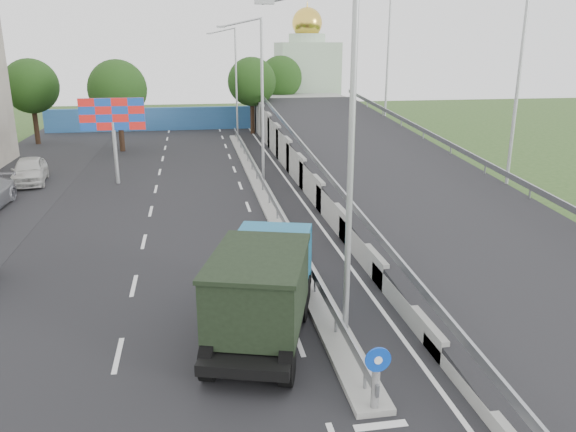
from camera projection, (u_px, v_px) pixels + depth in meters
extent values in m
cube|color=black|center=(217.00, 214.00, 30.04)|extent=(26.00, 90.00, 0.04)
cube|color=gray|center=(263.00, 191.00, 34.27)|extent=(1.00, 44.00, 0.20)
cube|color=gray|center=(454.00, 149.00, 35.59)|extent=(0.10, 50.00, 0.32)
cube|color=gray|center=(308.00, 154.00, 34.06)|extent=(0.10, 50.00, 0.32)
cube|color=gray|center=(263.00, 181.00, 34.08)|extent=(0.08, 44.00, 0.32)
cylinder|color=gray|center=(263.00, 185.00, 34.15)|extent=(0.09, 0.09, 0.60)
cylinder|color=black|center=(375.00, 385.00, 13.50)|extent=(0.20, 0.20, 1.20)
cylinder|color=#0C3FBF|center=(378.00, 360.00, 13.21)|extent=(0.64, 0.05, 0.64)
cylinder|color=white|center=(378.00, 360.00, 13.18)|extent=(0.20, 0.03, 0.20)
cylinder|color=#B2B5B7|center=(350.00, 173.00, 15.85)|extent=(0.18, 0.18, 10.00)
cube|color=#B2B5B7|center=(264.00, 2.00, 14.16)|extent=(0.50, 0.18, 0.12)
cylinder|color=#B2B5B7|center=(262.00, 104.00, 34.72)|extent=(0.18, 0.18, 10.00)
cylinder|color=#B2B5B7|center=(241.00, 22.00, 33.14)|extent=(2.57, 0.12, 0.66)
cube|color=#B2B5B7|center=(221.00, 27.00, 33.02)|extent=(0.50, 0.18, 0.12)
cylinder|color=#B2B5B7|center=(236.00, 83.00, 53.58)|extent=(0.18, 0.18, 10.00)
cylinder|color=#B2B5B7|center=(222.00, 31.00, 52.00)|extent=(2.57, 0.12, 0.66)
cube|color=#B2B5B7|center=(209.00, 34.00, 51.88)|extent=(0.50, 0.18, 0.12)
cube|color=#2A5D9B|center=(192.00, 118.00, 59.71)|extent=(30.00, 0.50, 2.40)
cube|color=#B2CCAD|center=(307.00, 81.00, 68.54)|extent=(7.00, 7.00, 9.00)
cylinder|color=#B2CCAD|center=(307.00, 38.00, 67.09)|extent=(4.40, 4.40, 1.00)
sphere|color=gold|center=(307.00, 23.00, 66.59)|extent=(3.60, 3.60, 3.60)
cone|color=gold|center=(307.00, 5.00, 66.01)|extent=(0.30, 0.30, 1.20)
cylinder|color=#B2B5B7|center=(116.00, 153.00, 36.04)|extent=(0.24, 0.24, 4.00)
cube|color=red|center=(112.00, 114.00, 35.31)|extent=(4.00, 0.20, 2.00)
cylinder|color=black|center=(121.00, 128.00, 47.20)|extent=(0.44, 0.44, 4.00)
sphere|color=black|center=(117.00, 89.00, 46.27)|extent=(4.80, 4.80, 4.80)
cylinder|color=black|center=(252.00, 114.00, 56.67)|extent=(0.44, 0.44, 4.00)
sphere|color=black|center=(252.00, 82.00, 55.74)|extent=(4.80, 4.80, 4.80)
cylinder|color=black|center=(36.00, 122.00, 50.63)|extent=(0.44, 0.44, 4.00)
sphere|color=black|center=(31.00, 86.00, 49.70)|extent=(4.80, 4.80, 4.80)
cylinder|color=black|center=(281.00, 106.00, 63.91)|extent=(0.44, 0.44, 4.00)
sphere|color=black|center=(281.00, 77.00, 62.98)|extent=(4.80, 4.80, 4.80)
cylinder|color=black|center=(244.00, 288.00, 19.43)|extent=(0.69, 1.22, 1.16)
cylinder|color=black|center=(304.00, 292.00, 19.18)|extent=(0.69, 1.22, 1.16)
cylinder|color=black|center=(238.00, 300.00, 18.53)|extent=(0.69, 1.22, 1.16)
cylinder|color=black|center=(301.00, 304.00, 18.28)|extent=(0.69, 1.22, 1.16)
cylinder|color=black|center=(209.00, 359.00, 15.03)|extent=(0.69, 1.22, 1.16)
cylinder|color=black|center=(287.00, 365.00, 14.78)|extent=(0.69, 1.22, 1.16)
cube|color=black|center=(263.00, 315.00, 17.16)|extent=(4.20, 6.95, 0.32)
cube|color=navy|center=(274.00, 254.00, 19.20)|extent=(2.80, 2.31, 1.79)
cube|color=black|center=(278.00, 234.00, 19.83)|extent=(1.93, 0.64, 0.74)
cube|color=black|center=(278.00, 274.00, 20.37)|extent=(2.37, 0.85, 0.53)
cube|color=black|center=(259.00, 289.00, 16.22)|extent=(3.57, 4.56, 1.90)
cube|color=black|center=(258.00, 257.00, 15.93)|extent=(3.70, 4.69, 0.13)
imported|color=beige|center=(29.00, 171.00, 36.50)|extent=(2.65, 5.19, 1.69)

